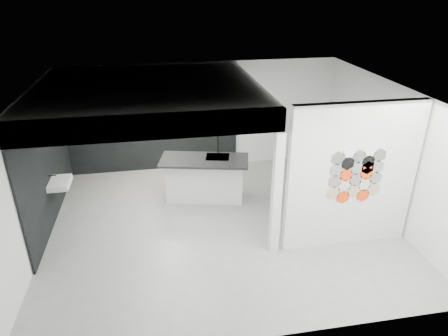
% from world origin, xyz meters
% --- Properties ---
extents(floor, '(7.00, 6.00, 0.01)m').
position_xyz_m(floor, '(0.00, 0.00, -0.01)').
color(floor, gray).
extents(partition_panel, '(2.45, 0.15, 2.80)m').
position_xyz_m(partition_panel, '(2.23, -1.00, 1.40)').
color(partition_panel, silver).
rests_on(partition_panel, floor).
extents(bay_clad_back, '(4.40, 0.04, 2.35)m').
position_xyz_m(bay_clad_back, '(-1.30, 2.97, 1.18)').
color(bay_clad_back, black).
rests_on(bay_clad_back, floor).
extents(bay_clad_left, '(0.04, 4.00, 2.35)m').
position_xyz_m(bay_clad_left, '(-3.47, 1.00, 1.18)').
color(bay_clad_left, black).
rests_on(bay_clad_left, floor).
extents(bulkhead, '(4.40, 4.00, 0.40)m').
position_xyz_m(bulkhead, '(-1.30, 1.00, 2.55)').
color(bulkhead, silver).
rests_on(bulkhead, corner_column).
extents(corner_column, '(0.16, 0.16, 2.35)m').
position_xyz_m(corner_column, '(0.82, -1.00, 1.18)').
color(corner_column, silver).
rests_on(corner_column, floor).
extents(fascia_beam, '(4.40, 0.16, 0.40)m').
position_xyz_m(fascia_beam, '(-1.30, -0.92, 2.55)').
color(fascia_beam, silver).
rests_on(fascia_beam, corner_column).
extents(wall_basin, '(0.40, 0.60, 0.12)m').
position_xyz_m(wall_basin, '(-3.24, 0.80, 0.85)').
color(wall_basin, silver).
rests_on(wall_basin, bay_clad_left).
extents(display_shelf, '(3.00, 0.15, 0.04)m').
position_xyz_m(display_shelf, '(-1.20, 2.87, 1.30)').
color(display_shelf, black).
rests_on(display_shelf, bay_clad_back).
extents(kitchen_island, '(2.09, 1.27, 1.57)m').
position_xyz_m(kitchen_island, '(-0.19, 1.16, 0.53)').
color(kitchen_island, silver).
rests_on(kitchen_island, floor).
extents(stockpot, '(0.25, 0.25, 0.19)m').
position_xyz_m(stockpot, '(-2.09, 2.87, 1.41)').
color(stockpot, black).
rests_on(stockpot, display_shelf).
extents(kettle, '(0.20, 0.20, 0.14)m').
position_xyz_m(kettle, '(-0.38, 2.87, 1.39)').
color(kettle, black).
rests_on(kettle, display_shelf).
extents(glass_bowl, '(0.14, 0.14, 0.09)m').
position_xyz_m(glass_bowl, '(0.15, 2.87, 1.37)').
color(glass_bowl, gray).
rests_on(glass_bowl, display_shelf).
extents(glass_vase, '(0.13, 0.13, 0.14)m').
position_xyz_m(glass_vase, '(0.15, 2.87, 1.39)').
color(glass_vase, gray).
rests_on(glass_vase, display_shelf).
extents(bottle_dark, '(0.08, 0.08, 0.18)m').
position_xyz_m(bottle_dark, '(-1.48, 2.87, 1.41)').
color(bottle_dark, black).
rests_on(bottle_dark, display_shelf).
extents(utensil_cup, '(0.11, 0.11, 0.11)m').
position_xyz_m(utensil_cup, '(-1.99, 2.87, 1.38)').
color(utensil_cup, black).
rests_on(utensil_cup, display_shelf).
extents(hex_tile_cluster, '(1.04, 0.02, 1.16)m').
position_xyz_m(hex_tile_cluster, '(2.26, -1.09, 1.50)').
color(hex_tile_cluster, tan).
rests_on(hex_tile_cluster, partition_panel).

